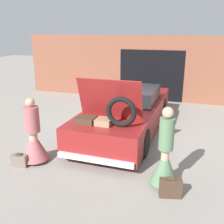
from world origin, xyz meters
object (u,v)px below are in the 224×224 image
Objects in this scene: person_left at (34,140)px; person_right at (165,159)px; suitcase_beside_left_person at (20,160)px; suitcase_beside_right_person at (170,188)px; car at (127,112)px.

person_left is 3.07m from person_right.
suitcase_beside_left_person is 0.88× the size of suitcase_beside_right_person.
person_left is at bearing 172.82° from suitcase_beside_right_person.
suitcase_beside_right_person is at bearing 88.61° from person_left.
person_left reaches higher than suitcase_beside_right_person.
suitcase_beside_right_person is (0.18, -0.35, -0.40)m from person_right.
person_left reaches higher than suitcase_beside_left_person.
suitcase_beside_left_person is at bearing 178.58° from suitcase_beside_right_person.
person_left is (-1.54, -2.65, -0.06)m from car.
person_right reaches higher than suitcase_beside_left_person.
suitcase_beside_left_person is at bearing -25.78° from person_left.
person_right is at bearing 94.66° from person_left.
person_right is 0.56m from suitcase_beside_right_person.
suitcase_beside_left_person is (-0.20, -0.32, -0.41)m from person_left.
car reaches higher than person_right.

